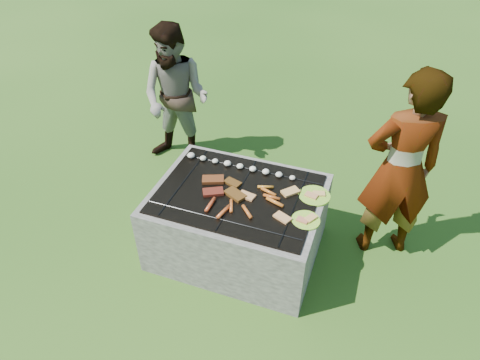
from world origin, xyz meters
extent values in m
plane|color=#204A12|center=(0.00, 0.00, 0.00)|extent=(60.00, 60.00, 0.00)
cube|color=#A89F95|center=(0.00, 0.41, 0.30)|extent=(1.30, 0.18, 0.60)
cube|color=gray|center=(0.00, -0.41, 0.30)|extent=(1.30, 0.18, 0.60)
cube|color=gray|center=(-0.56, 0.00, 0.30)|extent=(0.18, 0.64, 0.60)
cube|color=#A89E95|center=(0.56, 0.00, 0.30)|extent=(0.18, 0.64, 0.60)
cube|color=black|center=(0.00, 0.00, 0.24)|extent=(0.94, 0.64, 0.48)
sphere|color=#FF5914|center=(0.00, 0.00, 0.46)|extent=(0.10, 0.10, 0.10)
cube|color=black|center=(0.00, 0.00, 0.61)|extent=(1.20, 0.90, 0.01)
cylinder|color=black|center=(-0.45, 0.00, 0.61)|extent=(0.01, 0.88, 0.01)
cylinder|color=black|center=(0.00, 0.00, 0.61)|extent=(0.01, 0.88, 0.01)
cylinder|color=black|center=(0.45, 0.00, 0.61)|extent=(0.01, 0.88, 0.01)
cylinder|color=black|center=(0.00, -0.32, 0.61)|extent=(1.18, 0.01, 0.01)
cylinder|color=black|center=(0.00, 0.32, 0.61)|extent=(1.18, 0.01, 0.01)
ellipsoid|color=beige|center=(-0.54, 0.31, 0.63)|extent=(0.06, 0.06, 0.04)
ellipsoid|color=beige|center=(-0.43, 0.31, 0.63)|extent=(0.05, 0.05, 0.04)
ellipsoid|color=#ECE5C8|center=(-0.32, 0.31, 0.63)|extent=(0.05, 0.05, 0.04)
ellipsoid|color=#EEE5CA|center=(-0.20, 0.31, 0.63)|extent=(0.06, 0.06, 0.04)
ellipsoid|color=white|center=(-0.09, 0.31, 0.63)|extent=(0.06, 0.06, 0.04)
ellipsoid|color=white|center=(0.02, 0.31, 0.63)|extent=(0.06, 0.06, 0.04)
ellipsoid|color=white|center=(0.13, 0.31, 0.63)|extent=(0.06, 0.06, 0.04)
ellipsoid|color=beige|center=(0.24, 0.31, 0.63)|extent=(0.06, 0.06, 0.04)
ellipsoid|color=#EEE4CA|center=(0.35, 0.31, 0.63)|extent=(0.05, 0.05, 0.03)
cube|color=#9B441C|center=(-0.24, 0.07, 0.62)|extent=(0.19, 0.15, 0.03)
cube|color=brown|center=(-0.08, 0.09, 0.62)|extent=(0.15, 0.11, 0.02)
cube|color=maroon|center=(-0.18, -0.07, 0.62)|extent=(0.18, 0.15, 0.02)
cube|color=brown|center=(-0.01, -0.04, 0.62)|extent=(0.19, 0.16, 0.02)
cylinder|color=orange|center=(0.18, 0.13, 0.62)|extent=(0.12, 0.06, 0.02)
cylinder|color=orange|center=(0.22, 0.08, 0.62)|extent=(0.14, 0.07, 0.02)
cylinder|color=orange|center=(0.26, 0.03, 0.62)|extent=(0.13, 0.03, 0.02)
cylinder|color=orange|center=(0.30, -0.02, 0.63)|extent=(0.15, 0.07, 0.03)
cylinder|color=#F25327|center=(0.01, -0.17, 0.62)|extent=(0.07, 0.13, 0.02)
cylinder|color=#CE6621|center=(0.14, -0.19, 0.63)|extent=(0.12, 0.12, 0.03)
cylinder|color=#DD4E24|center=(-0.14, -0.21, 0.63)|extent=(0.03, 0.15, 0.03)
cylinder|color=#D74423|center=(-0.02, -0.25, 0.63)|extent=(0.06, 0.15, 0.03)
cube|color=tan|center=(0.08, -0.02, 0.62)|extent=(0.14, 0.10, 0.02)
cube|color=#DDAF71|center=(0.40, -0.16, 0.62)|extent=(0.14, 0.12, 0.02)
cube|color=#D4BD6C|center=(0.38, 0.14, 0.62)|extent=(0.15, 0.15, 0.02)
cylinder|color=#D0FF3C|center=(0.56, 0.17, 0.61)|extent=(0.27, 0.27, 0.02)
cube|color=#EAA777|center=(0.54, 0.15, 0.62)|extent=(0.10, 0.08, 0.02)
cube|color=#F8DB7F|center=(0.59, 0.19, 0.62)|extent=(0.10, 0.08, 0.02)
cylinder|color=#E7EE39|center=(0.56, -0.12, 0.61)|extent=(0.22, 0.22, 0.01)
cube|color=tan|center=(0.54, -0.14, 0.62)|extent=(0.09, 0.06, 0.01)
cube|color=#E7B076|center=(0.59, -0.10, 0.62)|extent=(0.09, 0.10, 0.01)
imported|color=gray|center=(1.13, 0.45, 0.81)|extent=(0.69, 0.58, 1.62)
imported|color=gray|center=(-1.03, 1.03, 0.73)|extent=(0.72, 0.56, 1.47)
camera|label=1|loc=(0.88, -2.36, 2.72)|focal=32.00mm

